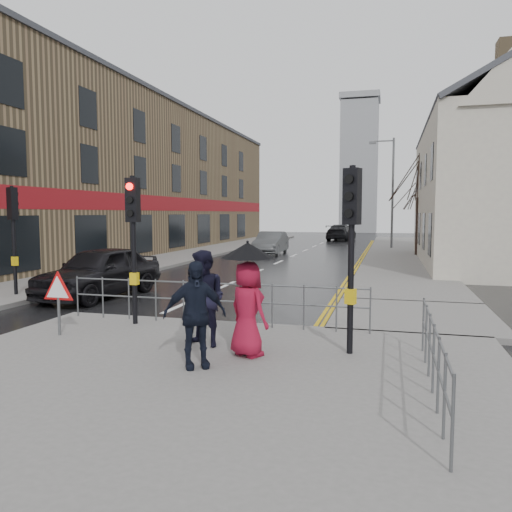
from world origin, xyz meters
The scene contains 23 objects.
ground centered at (0.00, 0.00, 0.00)m, with size 120.00×120.00×0.00m, color black.
near_pavement centered at (3.00, -3.50, 0.07)m, with size 10.00×9.00×0.14m, color #605E5B.
left_pavement centered at (-6.50, 23.00, 0.07)m, with size 4.00×44.00×0.14m, color #605E5B.
right_pavement centered at (6.50, 25.00, 0.07)m, with size 4.00×40.00×0.14m, color #605E5B.
pavement_bridge_right centered at (6.50, 3.00, 0.07)m, with size 4.00×4.20×0.14m, color #605E5B.
building_left_terrace centered at (-12.00, 22.00, 5.00)m, with size 8.00×42.00×10.00m, color #796446.
church_tower centered at (1.50, 62.00, 9.00)m, with size 5.00×5.00×18.00m, color gray.
traffic_signal_near_left centered at (0.20, 0.20, 2.46)m, with size 0.28×0.27×3.40m.
traffic_signal_near_right centered at (5.20, -1.00, 2.46)m, with size 0.34×0.33×3.40m.
traffic_signal_far_left centered at (-5.50, 3.00, 2.46)m, with size 0.34×0.33×3.40m.
guard_railing_front centered at (1.95, 0.60, 0.86)m, with size 7.14×0.04×1.00m.
guard_railing_side centered at (6.50, -2.75, 0.84)m, with size 0.04×4.54×1.00m.
warning_sign centered at (-0.80, -1.21, 1.04)m, with size 0.80×0.07×1.35m.
street_lamp centered at (5.82, 28.00, 4.71)m, with size 1.83×0.25×8.00m.
tree_near centered at (7.50, 22.00, 5.14)m, with size 2.40×2.40×6.58m.
tree_far centered at (8.00, 30.00, 4.42)m, with size 2.40×2.40×5.64m.
pedestrian_a centered at (2.18, -0.85, 0.90)m, with size 0.56×0.37×1.53m, color white.
pedestrian_b centered at (2.46, -1.22, 1.07)m, with size 0.90×0.70×1.85m, color black.
pedestrian_with_umbrella centered at (3.44, -1.64, 1.26)m, with size 0.99×0.96×2.04m.
pedestrian_d centered at (2.78, -2.51, 1.03)m, with size 1.04×0.43×1.78m, color black.
car_parked centered at (-3.13, 4.00, 0.82)m, with size 1.94×4.82×1.64m, color black.
car_mid centered at (-1.65, 21.66, 0.74)m, with size 1.57×4.51×1.49m, color #424547.
car_far centered at (1.21, 39.67, 0.78)m, with size 2.20×5.41×1.57m, color black.
Camera 1 is at (5.86, -10.07, 2.70)m, focal length 35.00 mm.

